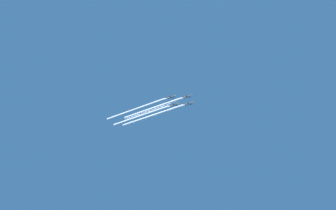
# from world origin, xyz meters

# --- Properties ---
(jet_lead) EXTENTS (7.58, 11.05, 2.65)m
(jet_lead) POSITION_xyz_m (-0.33, 8.35, 205.83)
(jet_lead) COLOR slate
(jet_left_wingman) EXTENTS (7.58, 11.05, 2.65)m
(jet_left_wingman) POSITION_xyz_m (-11.16, -0.18, 204.09)
(jet_left_wingman) COLOR slate
(jet_right_wingman) EXTENTS (7.58, 11.05, 2.65)m
(jet_right_wingman) POSITION_xyz_m (11.89, 0.00, 204.37)
(jet_right_wingman) COLOR slate
(jet_slot) EXTENTS (7.58, 11.05, 2.65)m
(jet_slot) POSITION_xyz_m (0.11, -7.52, 202.07)
(jet_slot) COLOR slate
(smoke_trail_lead) EXTENTS (2.78, 79.76, 2.78)m
(smoke_trail_lead) POSITION_xyz_m (-0.33, -36.58, 205.80)
(smoke_trail_lead) COLOR white
(smoke_trail_left_wingman) EXTENTS (2.78, 86.26, 2.78)m
(smoke_trail_left_wingman) POSITION_xyz_m (-11.16, -48.36, 204.06)
(smoke_trail_left_wingman) COLOR white
(smoke_trail_right_wingman) EXTENTS (2.78, 83.35, 2.78)m
(smoke_trail_right_wingman) POSITION_xyz_m (11.89, -46.72, 204.34)
(smoke_trail_right_wingman) COLOR white
(smoke_trail_slot) EXTENTS (2.78, 79.96, 2.78)m
(smoke_trail_slot) POSITION_xyz_m (0.11, -52.54, 202.05)
(smoke_trail_slot) COLOR white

